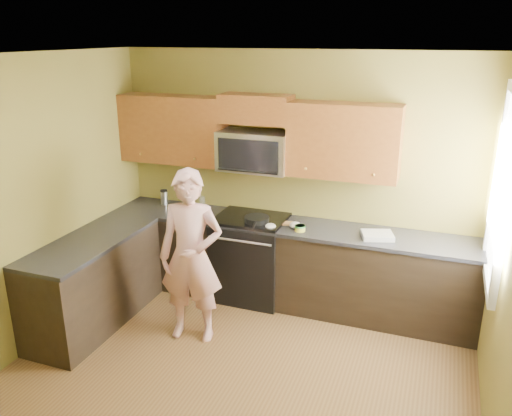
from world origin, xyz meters
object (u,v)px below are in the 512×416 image
at_px(microwave, 255,170).
at_px(travel_mug, 165,204).
at_px(woman, 191,257).
at_px(stove, 251,257).
at_px(butter_tub, 300,231).
at_px(frying_pan, 257,222).

height_order(microwave, travel_mug, microwave).
height_order(microwave, woman, woman).
bearing_deg(woman, microwave, 67.54).
height_order(stove, butter_tub, butter_tub).
distance_m(stove, travel_mug, 1.25).
bearing_deg(woman, travel_mug, 119.56).
relative_size(frying_pan, travel_mug, 2.60).
xyz_separation_m(butter_tub, travel_mug, (-1.75, 0.29, 0.00)).
xyz_separation_m(stove, microwave, (0.00, 0.12, 0.97)).
relative_size(stove, travel_mug, 5.35).
relative_size(frying_pan, butter_tub, 4.21).
bearing_deg(travel_mug, microwave, -1.27).
distance_m(frying_pan, travel_mug, 1.29).
bearing_deg(butter_tub, microwave, 156.24).
relative_size(woman, butter_tub, 15.44).
bearing_deg(frying_pan, woman, -124.56).
height_order(frying_pan, butter_tub, frying_pan).
bearing_deg(butter_tub, stove, 167.04).
xyz_separation_m(stove, frying_pan, (0.11, -0.11, 0.47)).
xyz_separation_m(microwave, woman, (-0.24, -1.08, -0.60)).
bearing_deg(frying_pan, travel_mug, 156.25).
bearing_deg(frying_pan, butter_tub, -15.69).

